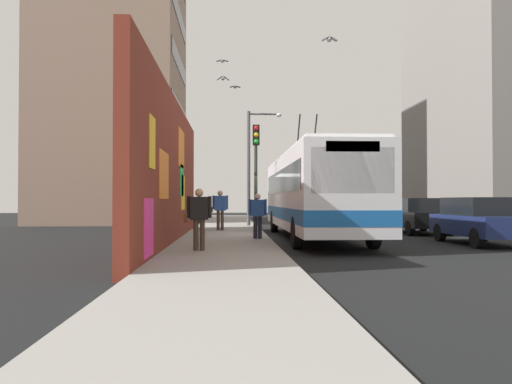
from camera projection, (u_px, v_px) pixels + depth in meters
ground_plane at (265, 237)px, 20.01m from camera, size 80.00×80.00×0.00m
sidewalk_slab at (226, 235)px, 19.93m from camera, size 48.00×3.20×0.15m
graffiti_wall at (172, 172)px, 16.52m from camera, size 15.27×0.32×4.84m
building_far_left at (116, 60)px, 33.59m from camera, size 10.19×8.57×21.98m
building_far_right at (507, 61)px, 33.07m from camera, size 13.78×9.57×21.62m
city_bus at (313, 192)px, 19.15m from camera, size 12.50×2.63×5.04m
parked_car_navy at (480, 220)px, 16.71m from camera, size 4.15×1.84×1.58m
parked_car_black at (417, 215)px, 22.40m from camera, size 4.52×1.95×1.58m
parked_car_red at (376, 212)px, 28.79m from camera, size 4.93×1.77×1.58m
pedestrian_at_curb at (258, 212)px, 17.26m from camera, size 0.22×0.64×1.57m
pedestrian_midblock at (220, 207)px, 22.12m from camera, size 0.24×0.78×1.77m
pedestrian_near_wall at (199, 214)px, 13.19m from camera, size 0.22×0.74×1.65m
traffic_light at (256, 160)px, 20.59m from camera, size 0.49×0.28×4.48m
street_lamp at (253, 159)px, 26.41m from camera, size 0.44×1.85×6.09m
flying_pigeons at (255, 48)px, 20.44m from camera, size 11.31×4.27×3.31m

